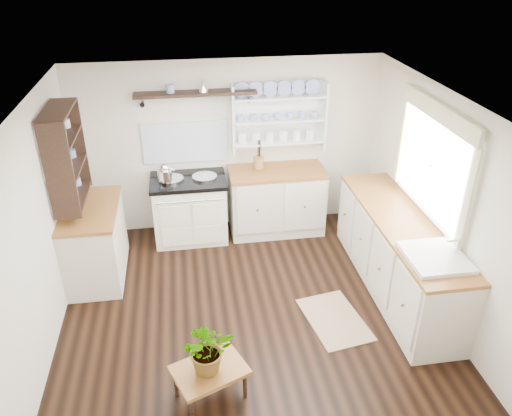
{
  "coord_description": "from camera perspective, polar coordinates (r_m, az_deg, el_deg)",
  "views": [
    {
      "loc": [
        -0.59,
        -4.28,
        3.6
      ],
      "look_at": [
        0.11,
        0.25,
        1.1
      ],
      "focal_mm": 35.0,
      "sensor_mm": 36.0,
      "label": 1
    }
  ],
  "objects": [
    {
      "name": "center_table",
      "position": [
        4.55,
        -5.31,
        -18.22
      ],
      "size": [
        0.73,
        0.63,
        0.33
      ],
      "rotation": [
        0.0,
        0.0,
        0.39
      ],
      "color": "brown",
      "rests_on": "floor"
    },
    {
      "name": "left_cabinets",
      "position": [
        6.15,
        -17.92,
        -3.61
      ],
      "size": [
        0.62,
        1.13,
        0.9
      ],
      "color": "beige",
      "rests_on": "floor"
    },
    {
      "name": "right_cabinets",
      "position": [
        5.85,
        15.86,
        -5.06
      ],
      "size": [
        0.62,
        2.43,
        0.9
      ],
      "color": "beige",
      "rests_on": "floor"
    },
    {
      "name": "window",
      "position": [
        5.49,
        19.55,
        5.17
      ],
      "size": [
        0.08,
        1.55,
        1.22
      ],
      "color": "white",
      "rests_on": "wall_right"
    },
    {
      "name": "back_cabinets",
      "position": [
        6.77,
        2.34,
        0.95
      ],
      "size": [
        1.27,
        0.63,
        0.9
      ],
      "color": "beige",
      "rests_on": "floor"
    },
    {
      "name": "kettle",
      "position": [
        6.28,
        -10.4,
        4.07
      ],
      "size": [
        0.18,
        0.18,
        0.22
      ],
      "primitive_type": null,
      "color": "silver",
      "rests_on": "aga_cooker"
    },
    {
      "name": "floor",
      "position": [
        5.62,
        -0.75,
        -11.21
      ],
      "size": [
        4.0,
        3.8,
        0.01
      ],
      "primitive_type": "cube",
      "color": "black",
      "rests_on": "ground"
    },
    {
      "name": "wall_back",
      "position": [
        6.67,
        -3.14,
        7.02
      ],
      "size": [
        4.0,
        0.02,
        2.3
      ],
      "primitive_type": "cube",
      "color": "beige",
      "rests_on": "ground"
    },
    {
      "name": "left_shelving",
      "position": [
        5.71,
        -20.92,
        5.63
      ],
      "size": [
        0.28,
        0.8,
        1.05
      ],
      "primitive_type": "cube",
      "color": "black",
      "rests_on": "wall_left"
    },
    {
      "name": "high_shelf",
      "position": [
        6.29,
        -6.92,
        12.81
      ],
      "size": [
        1.5,
        0.29,
        0.16
      ],
      "color": "black",
      "rests_on": "wall_back"
    },
    {
      "name": "ceiling",
      "position": [
        4.51,
        -0.93,
        11.87
      ],
      "size": [
        4.0,
        3.8,
        0.01
      ],
      "primitive_type": "cube",
      "color": "white",
      "rests_on": "wall_back"
    },
    {
      "name": "potted_plant",
      "position": [
        4.35,
        -5.48,
        -15.69
      ],
      "size": [
        0.46,
        0.41,
        0.47
      ],
      "primitive_type": "imported",
      "rotation": [
        0.0,
        0.0,
        0.1
      ],
      "color": "#3F7233",
      "rests_on": "center_table"
    },
    {
      "name": "wall_left",
      "position": [
        5.13,
        -23.58,
        -2.56
      ],
      "size": [
        0.02,
        3.8,
        2.3
      ],
      "primitive_type": "cube",
      "color": "beige",
      "rests_on": "ground"
    },
    {
      "name": "utensil_crock",
      "position": [
        6.57,
        0.3,
        5.23
      ],
      "size": [
        0.14,
        0.14,
        0.16
      ],
      "primitive_type": "cylinder",
      "color": "olive",
      "rests_on": "back_cabinets"
    },
    {
      "name": "floor_rug",
      "position": [
        5.51,
        8.96,
        -12.47
      ],
      "size": [
        0.68,
        0.93,
        0.02
      ],
      "primitive_type": "cube",
      "rotation": [
        0.0,
        0.0,
        0.16
      ],
      "color": "#9D865B",
      "rests_on": "floor"
    },
    {
      "name": "belfast_sink",
      "position": [
        5.12,
        19.61,
        -6.41
      ],
      "size": [
        0.55,
        0.6,
        0.45
      ],
      "color": "white",
      "rests_on": "right_cabinets"
    },
    {
      "name": "aga_cooker",
      "position": [
        6.64,
        -7.55,
        -0.03
      ],
      "size": [
        0.97,
        0.68,
        0.9
      ],
      "color": "white",
      "rests_on": "floor"
    },
    {
      "name": "wall_right",
      "position": [
        5.57,
        20.01,
        0.66
      ],
      "size": [
        0.02,
        3.8,
        2.3
      ],
      "primitive_type": "cube",
      "color": "beige",
      "rests_on": "ground"
    },
    {
      "name": "plate_rack",
      "position": [
        6.59,
        2.52,
        10.51
      ],
      "size": [
        1.2,
        0.22,
        0.9
      ],
      "color": "white",
      "rests_on": "wall_back"
    }
  ]
}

